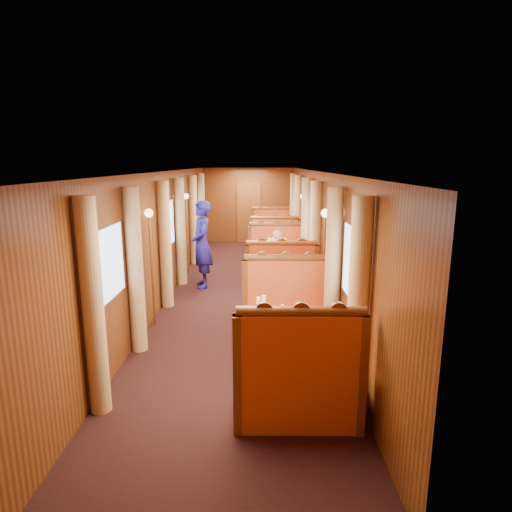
{
  "coord_description": "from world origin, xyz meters",
  "views": [
    {
      "loc": [
        0.35,
        -8.5,
        2.66
      ],
      "look_at": [
        0.3,
        -1.13,
        1.05
      ],
      "focal_mm": 30.0,
      "sensor_mm": 36.0,
      "label": 1
    }
  ],
  "objects_px": {
    "banquette_mid_fwd": "(281,288)",
    "rose_vase_far": "(273,225)",
    "banquette_far_fwd": "(274,250)",
    "teapot_left": "(276,318)",
    "banquette_near_fwd": "(298,386)",
    "table_mid": "(278,276)",
    "rose_vase_mid": "(277,250)",
    "steward": "(202,245)",
    "teapot_right": "(293,319)",
    "passenger": "(277,251)",
    "table_near": "(291,349)",
    "teapot_back": "(283,314)",
    "tea_tray": "(283,321)",
    "banquette_near_aft": "(286,317)",
    "fruit_plate": "(319,323)",
    "banquette_far_aft": "(272,237)",
    "table_far": "(273,245)",
    "banquette_mid_aft": "(276,263)"
  },
  "relations": [
    {
      "from": "banquette_near_aft",
      "to": "banquette_mid_fwd",
      "type": "distance_m",
      "value": 1.47
    },
    {
      "from": "teapot_left",
      "to": "steward",
      "type": "relative_size",
      "value": 0.1
    },
    {
      "from": "table_far",
      "to": "tea_tray",
      "type": "bearing_deg",
      "value": -90.84
    },
    {
      "from": "banquette_far_aft",
      "to": "tea_tray",
      "type": "height_order",
      "value": "banquette_far_aft"
    },
    {
      "from": "table_mid",
      "to": "teapot_left",
      "type": "distance_m",
      "value": 3.64
    },
    {
      "from": "table_near",
      "to": "banquette_far_aft",
      "type": "height_order",
      "value": "banquette_far_aft"
    },
    {
      "from": "table_near",
      "to": "teapot_left",
      "type": "height_order",
      "value": "teapot_left"
    },
    {
      "from": "teapot_back",
      "to": "fruit_plate",
      "type": "xyz_separation_m",
      "value": [
        0.43,
        -0.18,
        -0.05
      ]
    },
    {
      "from": "teapot_right",
      "to": "passenger",
      "type": "bearing_deg",
      "value": 76.55
    },
    {
      "from": "table_near",
      "to": "table_far",
      "type": "bearing_deg",
      "value": 90.0
    },
    {
      "from": "banquette_near_fwd",
      "to": "table_far",
      "type": "relative_size",
      "value": 1.28
    },
    {
      "from": "teapot_left",
      "to": "steward",
      "type": "xyz_separation_m",
      "value": [
        -1.44,
        4.14,
        0.11
      ]
    },
    {
      "from": "banquette_mid_aft",
      "to": "tea_tray",
      "type": "relative_size",
      "value": 3.94
    },
    {
      "from": "teapot_right",
      "to": "fruit_plate",
      "type": "bearing_deg",
      "value": -11.72
    },
    {
      "from": "banquette_mid_aft",
      "to": "tea_tray",
      "type": "bearing_deg",
      "value": -91.3
    },
    {
      "from": "tea_tray",
      "to": "teapot_right",
      "type": "bearing_deg",
      "value": -39.6
    },
    {
      "from": "table_far",
      "to": "banquette_far_fwd",
      "type": "relative_size",
      "value": 0.78
    },
    {
      "from": "banquette_mid_aft",
      "to": "rose_vase_far",
      "type": "relative_size",
      "value": 3.72
    },
    {
      "from": "banquette_near_fwd",
      "to": "banquette_near_aft",
      "type": "bearing_deg",
      "value": 90.0
    },
    {
      "from": "banquette_mid_fwd",
      "to": "rose_vase_far",
      "type": "height_order",
      "value": "banquette_mid_fwd"
    },
    {
      "from": "table_near",
      "to": "table_mid",
      "type": "xyz_separation_m",
      "value": [
        0.0,
        3.5,
        0.0
      ]
    },
    {
      "from": "banquette_far_aft",
      "to": "passenger",
      "type": "xyz_separation_m",
      "value": [
        -0.0,
        -3.75,
        0.32
      ]
    },
    {
      "from": "banquette_far_fwd",
      "to": "teapot_left",
      "type": "distance_m",
      "value": 6.11
    },
    {
      "from": "banquette_near_fwd",
      "to": "banquette_near_aft",
      "type": "distance_m",
      "value": 2.03
    },
    {
      "from": "passenger",
      "to": "banquette_mid_fwd",
      "type": "bearing_deg",
      "value": -90.0
    },
    {
      "from": "banquette_far_fwd",
      "to": "rose_vase_mid",
      "type": "distance_m",
      "value": 2.56
    },
    {
      "from": "banquette_near_aft",
      "to": "banquette_mid_fwd",
      "type": "relative_size",
      "value": 1.0
    },
    {
      "from": "table_mid",
      "to": "table_far",
      "type": "bearing_deg",
      "value": 90.0
    },
    {
      "from": "banquette_near_fwd",
      "to": "rose_vase_far",
      "type": "bearing_deg",
      "value": 90.04
    },
    {
      "from": "banquette_mid_fwd",
      "to": "teapot_right",
      "type": "xyz_separation_m",
      "value": [
        0.01,
        -2.63,
        0.39
      ]
    },
    {
      "from": "banquette_near_fwd",
      "to": "teapot_right",
      "type": "xyz_separation_m",
      "value": [
        0.01,
        0.87,
        0.39
      ]
    },
    {
      "from": "banquette_far_fwd",
      "to": "teapot_left",
      "type": "bearing_deg",
      "value": -91.82
    },
    {
      "from": "banquette_mid_fwd",
      "to": "teapot_right",
      "type": "relative_size",
      "value": 8.01
    },
    {
      "from": "table_mid",
      "to": "rose_vase_mid",
      "type": "height_order",
      "value": "rose_vase_mid"
    },
    {
      "from": "banquette_far_aft",
      "to": "teapot_back",
      "type": "bearing_deg",
      "value": -90.73
    },
    {
      "from": "banquette_mid_aft",
      "to": "table_far",
      "type": "distance_m",
      "value": 2.49
    },
    {
      "from": "fruit_plate",
      "to": "passenger",
      "type": "height_order",
      "value": "passenger"
    },
    {
      "from": "banquette_near_fwd",
      "to": "table_near",
      "type": "bearing_deg",
      "value": 90.0
    },
    {
      "from": "passenger",
      "to": "table_near",
      "type": "bearing_deg",
      "value": -90.0
    },
    {
      "from": "table_near",
      "to": "fruit_plate",
      "type": "height_order",
      "value": "fruit_plate"
    },
    {
      "from": "table_far",
      "to": "rose_vase_far",
      "type": "distance_m",
      "value": 0.55
    },
    {
      "from": "banquette_far_aft",
      "to": "fruit_plate",
      "type": "xyz_separation_m",
      "value": [
        0.33,
        -8.14,
        0.35
      ]
    },
    {
      "from": "teapot_right",
      "to": "steward",
      "type": "relative_size",
      "value": 0.09
    },
    {
      "from": "table_mid",
      "to": "banquette_far_fwd",
      "type": "relative_size",
      "value": 0.78
    },
    {
      "from": "banquette_far_fwd",
      "to": "teapot_back",
      "type": "xyz_separation_m",
      "value": [
        -0.1,
        -5.94,
        0.4
      ]
    },
    {
      "from": "table_near",
      "to": "banquette_near_aft",
      "type": "distance_m",
      "value": 1.02
    },
    {
      "from": "rose_vase_far",
      "to": "steward",
      "type": "xyz_separation_m",
      "value": [
        -1.63,
        -2.99,
        0.01
      ]
    },
    {
      "from": "banquette_mid_fwd",
      "to": "banquette_far_fwd",
      "type": "bearing_deg",
      "value": 90.0
    },
    {
      "from": "fruit_plate",
      "to": "banquette_far_fwd",
      "type": "bearing_deg",
      "value": 93.05
    },
    {
      "from": "table_near",
      "to": "teapot_back",
      "type": "relative_size",
      "value": 5.98
    }
  ]
}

